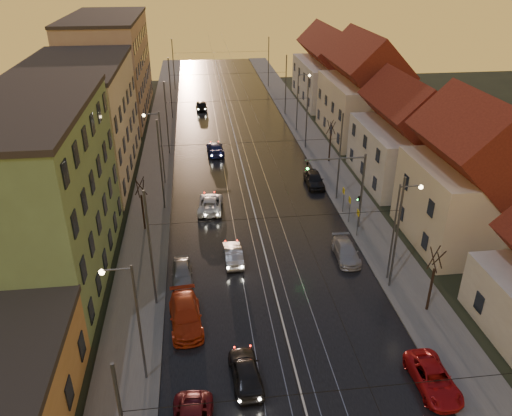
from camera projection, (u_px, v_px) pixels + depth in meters
name	position (u px, v px, depth m)	size (l,w,h in m)	color
ground	(300.00, 391.00, 28.50)	(160.00, 160.00, 0.00)	black
road	(238.00, 148.00, 63.82)	(16.00, 120.00, 0.04)	black
sidewalk_left	(159.00, 151.00, 62.71)	(4.00, 120.00, 0.15)	#4C4C4C
sidewalk_right	(314.00, 145.00, 64.88)	(4.00, 120.00, 0.15)	#4C4C4C
tram_rail_0	(221.00, 149.00, 63.56)	(0.06, 120.00, 0.03)	gray
tram_rail_1	(232.00, 148.00, 63.72)	(0.06, 120.00, 0.03)	gray
tram_rail_2	(244.00, 148.00, 63.89)	(0.06, 120.00, 0.03)	gray
tram_rail_3	(255.00, 147.00, 64.04)	(0.06, 120.00, 0.03)	gray
apartment_left_1	(27.00, 199.00, 36.00)	(10.00, 18.00, 13.00)	#627C4F
apartment_left_2	(81.00, 122.00, 53.89)	(10.00, 20.00, 12.00)	beige
apartment_left_3	(110.00, 68.00, 74.63)	(10.00, 24.00, 14.00)	#9D7965
house_right_1	(469.00, 183.00, 41.11)	(8.67, 10.20, 10.80)	beige
house_right_2	(406.00, 140.00, 52.96)	(9.18, 12.24, 9.20)	#BCB7AE
house_right_3	(363.00, 94.00, 65.68)	(9.18, 14.28, 11.50)	beige
house_right_4	(329.00, 71.00, 81.92)	(9.18, 16.32, 10.00)	#BCB7AE
catenary_pole_l_1	(151.00, 251.00, 33.46)	(0.16, 0.16, 9.00)	#595B60
catenary_pole_r_1	(397.00, 235.00, 35.33)	(0.16, 0.16, 9.00)	#595B60
catenary_pole_l_2	(161.00, 166.00, 46.71)	(0.16, 0.16, 9.00)	#595B60
catenary_pole_r_2	(340.00, 158.00, 48.58)	(0.16, 0.16, 9.00)	#595B60
catenary_pole_l_3	(167.00, 119.00, 59.96)	(0.16, 0.16, 9.00)	#595B60
catenary_pole_r_3	(307.00, 114.00, 61.82)	(0.16, 0.16, 9.00)	#595B60
catenary_pole_l_4	(170.00, 89.00, 73.20)	(0.16, 0.16, 9.00)	#595B60
catenary_pole_r_4	(286.00, 86.00, 75.07)	(0.16, 0.16, 9.00)	#595B60
catenary_pole_l_5	(173.00, 65.00, 89.10)	(0.16, 0.16, 9.00)	#595B60
catenary_pole_r_5	(269.00, 62.00, 90.97)	(0.16, 0.16, 9.00)	#595B60
street_lamp_0	(132.00, 314.00, 27.05)	(1.75, 0.32, 8.00)	#595B60
street_lamp_1	(399.00, 223.00, 36.09)	(1.75, 0.32, 8.00)	#595B60
street_lamp_2	(158.00, 141.00, 51.78)	(1.75, 0.32, 8.00)	#595B60
street_lamp_3	(300.00, 97.00, 67.89)	(1.75, 0.32, 8.00)	#595B60
traffic_light_mast	(352.00, 183.00, 43.17)	(5.30, 0.32, 7.20)	#595B60
bare_tree_0	(142.00, 206.00, 43.92)	(1.09, 1.09, 5.11)	black
bare_tree_1	(432.00, 281.00, 33.77)	(1.09, 1.09, 5.11)	black
bare_tree_2	(330.00, 142.00, 58.52)	(1.09, 1.09, 5.11)	black
driving_car_0	(246.00, 372.00, 28.87)	(1.69, 4.20, 1.43)	black
driving_car_1	(233.00, 254.00, 40.23)	(1.40, 4.00, 1.32)	#939398
driving_car_2	(210.00, 203.00, 48.34)	(2.25, 4.87, 1.35)	silver
driving_car_3	(215.00, 148.00, 61.82)	(1.96, 4.83, 1.40)	navy
driving_car_4	(201.00, 105.00, 79.28)	(1.71, 4.26, 1.45)	black
parked_left_2	(186.00, 316.00, 33.29)	(2.07, 5.09, 1.48)	#AE2F11
parked_left_3	(182.00, 272.00, 37.97)	(1.54, 3.82, 1.30)	gray
parked_right_0	(433.00, 379.00, 28.53)	(2.06, 4.47, 1.24)	#AB1114
parked_right_1	(346.00, 252.00, 40.65)	(1.75, 4.31, 1.25)	#A6A6AC
parked_right_2	(314.00, 179.00, 53.31)	(1.77, 4.40, 1.50)	black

